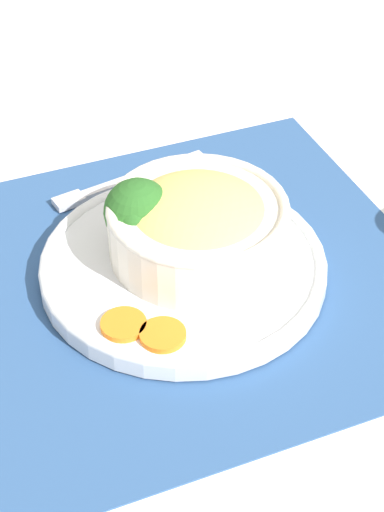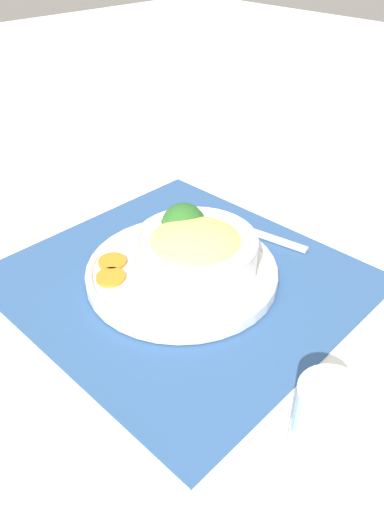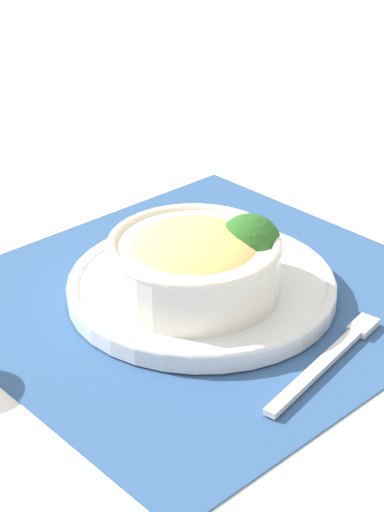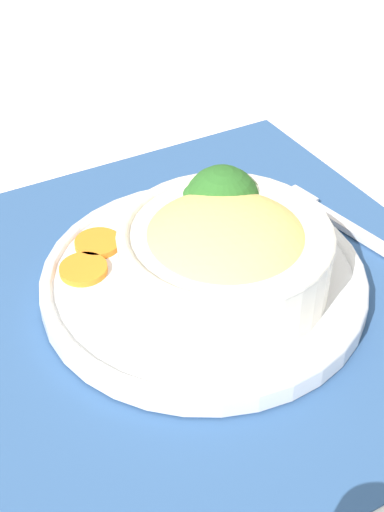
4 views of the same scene
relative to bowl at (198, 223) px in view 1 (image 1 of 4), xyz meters
The scene contains 8 objects.
ground_plane 0.06m from the bowl, 116.68° to the left, with size 4.00×4.00×0.00m, color white.
placemat 0.06m from the bowl, 116.68° to the left, with size 0.46×0.48×0.00m.
plate 0.04m from the bowl, 116.68° to the left, with size 0.28×0.28×0.02m.
bowl is the anchor object (origin of this frame).
broccoli_floret 0.06m from the bowl, 64.23° to the left, with size 0.07×0.07×0.08m.
carrot_slice_near 0.13m from the bowl, 127.32° to the left, with size 0.04×0.04×0.01m.
carrot_slice_middle 0.12m from the bowl, 144.93° to the left, with size 0.04×0.04×0.01m.
fork 0.16m from the bowl, 14.56° to the left, with size 0.05×0.18×0.01m.
Camera 1 is at (-0.58, 0.20, 0.55)m, focal length 60.00 mm.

